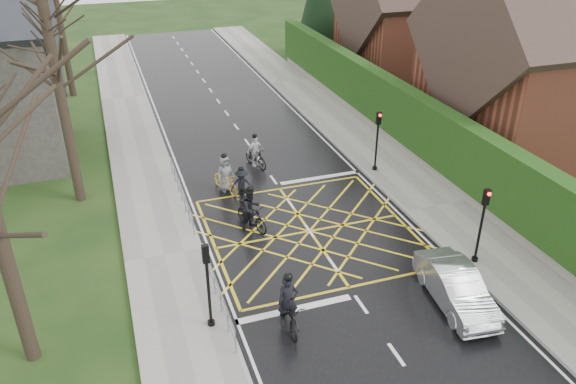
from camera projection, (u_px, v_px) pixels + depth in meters
ground at (310, 231)px, 23.41m from camera, size 120.00×120.00×0.00m
road at (310, 231)px, 23.41m from camera, size 9.00×80.00×0.01m
sidewalk_right at (435, 207)px, 25.08m from camera, size 3.00×80.00×0.15m
sidewalk_left at (164, 256)px, 21.67m from camera, size 3.00×80.00×0.15m
stone_wall at (404, 146)px, 30.46m from camera, size 0.50×38.00×0.70m
hedge at (407, 115)px, 29.63m from camera, size 0.90×38.00×2.80m
house_near at (553, 64)px, 28.72m from camera, size 11.80×9.80×11.30m
house_far at (413, 20)px, 40.58m from camera, size 9.80×8.80×10.30m
tree_near at (46, 24)px, 22.14m from camera, size 9.24×9.24×11.44m
railing_south at (217, 288)px, 18.80m from camera, size 0.05×5.04×1.03m
railing_north at (181, 189)px, 25.06m from camera, size 0.05×6.04×1.03m
traffic_light_ne at (377, 142)px, 27.58m from camera, size 0.24×0.31×3.21m
traffic_light_se at (481, 227)px, 20.57m from camera, size 0.24×0.31×3.21m
traffic_light_sw at (208, 287)px, 17.42m from camera, size 0.24×0.31×3.21m
cyclist_rear at (289, 309)px, 18.02m from camera, size 0.89×2.14×2.03m
cyclist_back at (251, 213)px, 23.29m from camera, size 1.27×2.04×1.98m
cyclist_mid at (242, 189)px, 25.37m from camera, size 1.13×1.89×1.76m
cyclist_front at (255, 155)px, 28.65m from camera, size 1.07×1.86×1.80m
cyclist_lead at (226, 178)px, 26.28m from camera, size 1.30×2.09×1.92m
car at (456, 287)px, 19.01m from camera, size 1.85×4.17×1.33m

